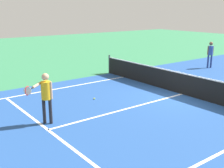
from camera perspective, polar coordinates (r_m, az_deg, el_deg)
name	(u,v)px	position (r m, az deg, el deg)	size (l,w,h in m)	color
ground_plane	(182,94)	(13.02, 13.77, -1.97)	(60.00, 60.00, 0.00)	#337F51
court_surface_inbounds	(182,94)	(13.02, 13.77, -1.97)	(10.62, 24.40, 0.00)	#234C93
line_sideline_left	(17,96)	(13.01, -18.49, -2.31)	(0.10, 11.89, 0.01)	white
line_service_near	(48,130)	(9.23, -12.69, -8.91)	(8.22, 0.10, 0.01)	white
line_center_service	(126,109)	(10.82, 2.91, -4.97)	(0.10, 6.40, 0.01)	white
net	(183,83)	(12.89, 13.91, 0.13)	(10.87, 0.09, 1.07)	#33383D
player_near	(46,93)	(9.37, -13.10, -1.73)	(0.77, 1.06, 1.69)	black
player_far	(210,52)	(19.18, 19.05, 6.07)	(0.32, 0.39, 1.66)	navy
tennis_ball_mid_court	(94,99)	(11.93, -3.57, -2.94)	(0.07, 0.07, 0.07)	#CCE033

